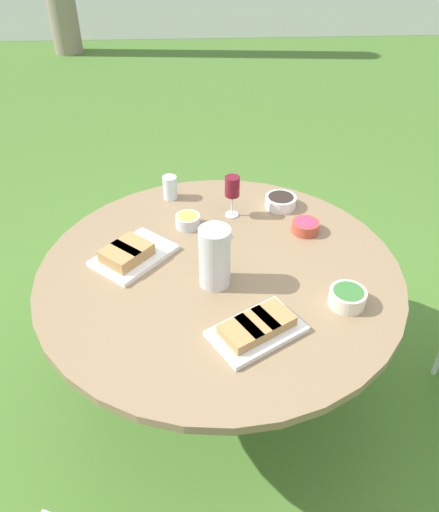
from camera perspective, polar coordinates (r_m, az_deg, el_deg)
ground_plane at (r=2.44m, az=-0.00°, el=-14.60°), size 40.00×40.00×0.00m
river_strip at (r=10.35m, az=-2.93°, el=26.80°), size 40.00×4.84×0.01m
dining_table at (r=1.98m, az=-0.00°, el=-3.32°), size 1.40×1.40×0.71m
water_pitcher at (r=1.78m, az=-0.54°, el=-0.11°), size 0.12×0.12×0.24m
wine_glass at (r=2.16m, az=1.47°, el=7.76°), size 0.07×0.07×0.19m
platter_bread_main at (r=1.66m, az=4.31°, el=-8.20°), size 0.35×0.31×0.06m
platter_charcuterie at (r=1.98m, az=-10.18°, el=0.22°), size 0.36×0.37×0.07m
bowl_fries at (r=2.14m, az=-3.64°, el=4.09°), size 0.11×0.11×0.05m
bowl_salad at (r=1.80m, az=14.41°, el=-4.54°), size 0.13×0.13×0.06m
bowl_olives at (r=2.29m, az=6.99°, el=6.24°), size 0.14×0.14×0.05m
bowl_dip_red at (r=2.14m, az=9.80°, el=3.40°), size 0.11×0.11×0.05m
cup_water_near at (r=2.34m, az=-5.67°, el=7.80°), size 0.07×0.07×0.11m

